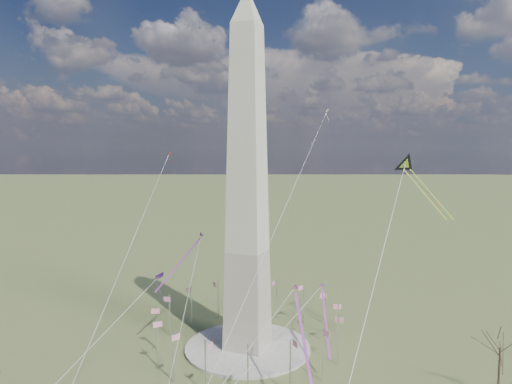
% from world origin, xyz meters
% --- Properties ---
extents(ground, '(2000.00, 2000.00, 0.00)m').
position_xyz_m(ground, '(0.00, 0.00, 0.00)').
color(ground, '#435B2D').
rests_on(ground, ground).
extents(plaza, '(36.00, 36.00, 0.80)m').
position_xyz_m(plaza, '(0.00, 0.00, 0.40)').
color(plaza, beige).
rests_on(plaza, ground).
extents(washington_monument, '(15.56, 15.56, 100.00)m').
position_xyz_m(washington_monument, '(0.00, 0.00, 47.95)').
color(washington_monument, '#AFA292').
rests_on(washington_monument, plaza).
extents(flagpole_ring, '(54.40, 54.40, 13.00)m').
position_xyz_m(flagpole_ring, '(-0.00, -0.00, 7.27)').
color(flagpole_ring, silver).
rests_on(flagpole_ring, ground).
extents(tree_near, '(10.66, 10.66, 18.66)m').
position_xyz_m(tree_near, '(63.75, -3.92, 13.31)').
color(tree_near, '#4A362D').
rests_on(tree_near, ground).
extents(kite_delta_black, '(16.32, 17.45, 16.04)m').
position_xyz_m(kite_delta_black, '(41.57, 14.09, 52.26)').
color(kite_delta_black, black).
rests_on(kite_delta_black, ground).
extents(kite_diamond_purple, '(2.92, 3.59, 10.50)m').
position_xyz_m(kite_diamond_purple, '(-27.96, -2.19, 18.11)').
color(kite_diamond_purple, '#4D1B7D').
rests_on(kite_diamond_purple, ground).
extents(kite_streamer_left, '(11.64, 21.98, 16.33)m').
position_xyz_m(kite_streamer_left, '(21.84, -21.89, 19.09)').
color(kite_streamer_left, '#F92733').
rests_on(kite_streamer_left, ground).
extents(kite_streamer_mid, '(5.50, 19.98, 13.87)m').
position_xyz_m(kite_streamer_mid, '(-19.45, -0.80, 26.13)').
color(kite_streamer_mid, '#F92733').
rests_on(kite_streamer_mid, ground).
extents(kite_streamer_right, '(7.81, 19.20, 13.70)m').
position_xyz_m(kite_streamer_right, '(21.83, 2.12, 13.57)').
color(kite_streamer_right, '#F92733').
rests_on(kite_streamer_right, ground).
extents(kite_small_red, '(1.15, 1.81, 4.04)m').
position_xyz_m(kite_small_red, '(-44.46, 30.80, 55.05)').
color(kite_small_red, red).
rests_on(kite_small_red, ground).
extents(kite_small_white, '(1.51, 2.15, 4.47)m').
position_xyz_m(kite_small_white, '(12.01, 45.58, 70.33)').
color(kite_small_white, silver).
rests_on(kite_small_white, ground).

